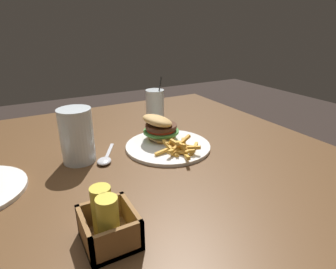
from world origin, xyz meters
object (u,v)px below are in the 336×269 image
Objects in this scene: meal_plate_near at (164,136)px; beer_glass at (77,137)px; condiment_caddy at (108,224)px; juice_glass at (155,109)px; spoon at (105,160)px.

meal_plate_near is 0.27m from beer_glass.
meal_plate_near is 0.44m from condiment_caddy.
juice_glass is 0.34m from spoon.
meal_plate_near reaches higher than spoon.
condiment_caddy is (-0.52, 0.35, -0.02)m from juice_glass.
beer_glass is at bearing 117.22° from juice_glass.
juice_glass is at bearing -34.07° from condiment_caddy.
condiment_caddy is at bearing 12.45° from spoon.
juice_glass reaches higher than condiment_caddy.
meal_plate_near is at bearing -41.23° from condiment_caddy.
condiment_caddy is (-0.31, 0.09, 0.03)m from spoon.
beer_glass reaches higher than spoon.
meal_plate_near is at bearing 124.22° from spoon.
condiment_caddy is (-0.33, 0.29, 0.01)m from meal_plate_near.
beer_glass is 0.35m from condiment_caddy.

